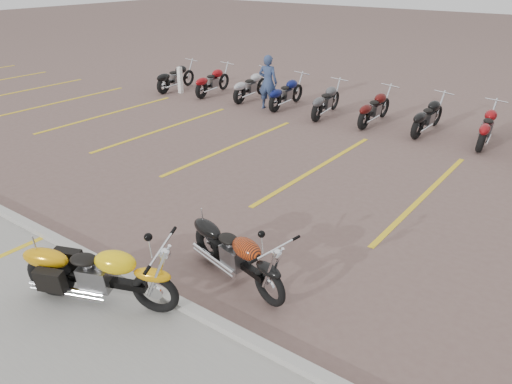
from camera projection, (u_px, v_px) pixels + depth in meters
ground at (211, 231)px, 9.47m from camera, size 100.00×100.00×0.00m
curb at (128, 277)px, 7.99m from camera, size 60.00×0.18×0.12m
parking_stripes at (318, 168)px, 12.38m from camera, size 38.00×5.50×0.01m
yellow_cruiser at (98, 274)px, 7.28m from camera, size 2.32×1.06×1.01m
flame_cruiser at (236, 255)px, 7.83m from camera, size 2.19×0.67×0.92m
person_a at (268, 82)px, 17.02m from camera, size 0.75×0.58×1.84m
bollard at (180, 80)px, 19.27m from camera, size 0.15×0.15×1.00m
bg_bike_row at (372, 108)px, 15.44m from camera, size 17.24×2.03×1.10m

